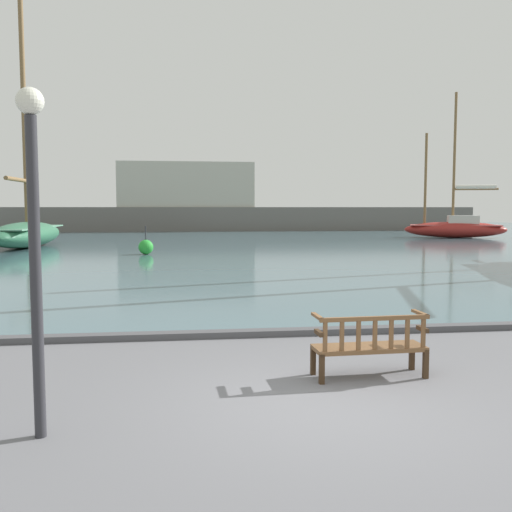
% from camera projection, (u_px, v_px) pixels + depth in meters
% --- Properties ---
extents(ground_plane, '(160.00, 160.00, 0.00)m').
position_uv_depth(ground_plane, '(320.00, 405.00, 7.02)').
color(ground_plane, slate).
extents(harbor_water, '(100.00, 80.00, 0.08)m').
position_uv_depth(harbor_water, '(202.00, 235.00, 50.50)').
color(harbor_water, '#476670').
rests_on(harbor_water, ground).
extents(quay_edge_kerb, '(40.00, 0.30, 0.12)m').
position_uv_depth(quay_edge_kerb, '(272.00, 333.00, 10.82)').
color(quay_edge_kerb, '#4C4C50').
rests_on(quay_edge_kerb, ground).
extents(park_bench, '(1.62, 0.58, 0.92)m').
position_uv_depth(park_bench, '(370.00, 345.00, 8.13)').
color(park_bench, '#3D2A19').
rests_on(park_bench, ground).
extents(sailboat_outer_starboard, '(7.99, 4.52, 11.25)m').
position_uv_depth(sailboat_outer_starboard, '(456.00, 226.00, 44.79)').
color(sailboat_outer_starboard, maroon).
rests_on(sailboat_outer_starboard, harbor_water).
extents(sailboat_far_starboard, '(3.23, 10.13, 14.53)m').
position_uv_depth(sailboat_far_starboard, '(27.00, 231.00, 33.99)').
color(sailboat_far_starboard, '#2D6647').
rests_on(sailboat_far_starboard, harbor_water).
extents(lamp_post, '(0.28, 0.28, 3.64)m').
position_uv_depth(lamp_post, '(34.00, 225.00, 5.86)').
color(lamp_post, '#2D2D33').
rests_on(lamp_post, ground).
extents(channel_buoy, '(0.74, 0.74, 1.44)m').
position_uv_depth(channel_buoy, '(146.00, 247.00, 28.70)').
color(channel_buoy, green).
rests_on(channel_buoy, harbor_water).
extents(far_breakwater, '(57.35, 2.40, 6.99)m').
position_uv_depth(far_breakwater, '(196.00, 210.00, 57.41)').
color(far_breakwater, '#66605B').
rests_on(far_breakwater, ground).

